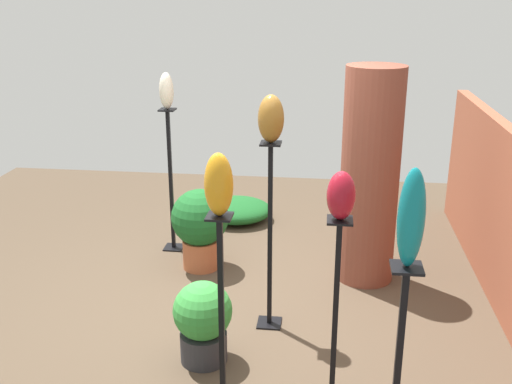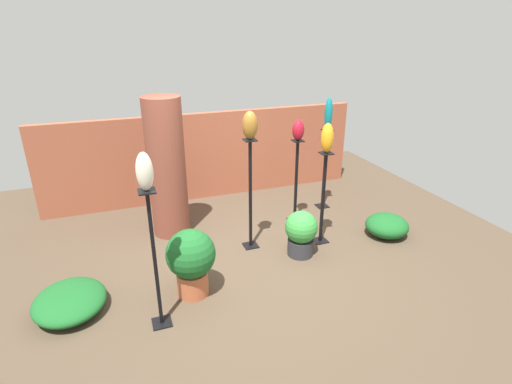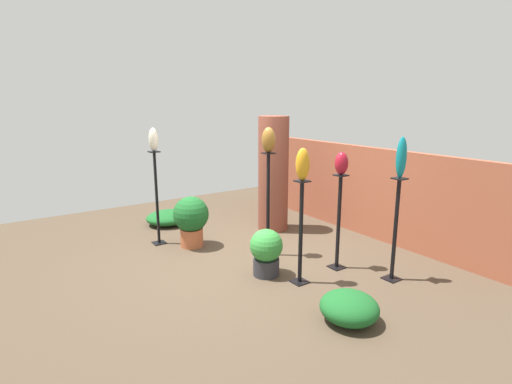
{
  "view_description": "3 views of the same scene",
  "coord_description": "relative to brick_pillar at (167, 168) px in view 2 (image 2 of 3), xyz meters",
  "views": [
    {
      "loc": [
        4.54,
        0.87,
        2.68
      ],
      "look_at": [
        0.13,
        0.33,
        1.17
      ],
      "focal_mm": 42.0,
      "sensor_mm": 36.0,
      "label": 1
    },
    {
      "loc": [
        -1.5,
        -4.26,
        2.93
      ],
      "look_at": [
        0.09,
        0.09,
        0.99
      ],
      "focal_mm": 28.0,
      "sensor_mm": 36.0,
      "label": 2
    },
    {
      "loc": [
        4.78,
        -2.96,
        2.32
      ],
      "look_at": [
        0.13,
        0.23,
        1.01
      ],
      "focal_mm": 28.0,
      "sensor_mm": 36.0,
      "label": 3
    }
  ],
  "objects": [
    {
      "name": "ground_plane",
      "position": [
        0.84,
        -1.27,
        -1.02
      ],
      "size": [
        8.0,
        8.0,
        0.0
      ],
      "primitive_type": "plane",
      "color": "#4C3D2D"
    },
    {
      "name": "pedestal_ruby",
      "position": [
        1.92,
        -0.31,
        -0.41
      ],
      "size": [
        0.2,
        0.2,
        1.34
      ],
      "color": "black",
      "rests_on": "ground"
    },
    {
      "name": "pedestal_bronze",
      "position": [
        0.98,
        -0.83,
        -0.29
      ],
      "size": [
        0.2,
        0.2,
        1.57
      ],
      "color": "black",
      "rests_on": "ground"
    },
    {
      "name": "art_vase_amber",
      "position": [
        1.99,
        -1.05,
        0.53
      ],
      "size": [
        0.16,
        0.18,
        0.4
      ],
      "primitive_type": "ellipsoid",
      "color": "orange",
      "rests_on": "pedestal_amber"
    },
    {
      "name": "foliage_bed_east",
      "position": [
        -1.35,
        -1.47,
        -0.9
      ],
      "size": [
        0.78,
        0.85,
        0.26
      ],
      "primitive_type": "ellipsoid",
      "color": "#195923",
      "rests_on": "ground"
    },
    {
      "name": "potted_plant_back_center",
      "position": [
        1.55,
        -1.27,
        -0.68
      ],
      "size": [
        0.44,
        0.44,
        0.64
      ],
      "color": "#2D2D33",
      "rests_on": "ground"
    },
    {
      "name": "foliage_bed_west",
      "position": [
        3.01,
        -1.23,
        -0.86
      ],
      "size": [
        0.64,
        0.62,
        0.33
      ],
      "primitive_type": "ellipsoid",
      "color": "#195923",
      "rests_on": "ground"
    },
    {
      "name": "pedestal_teal",
      "position": [
        2.61,
        0.02,
        -0.39
      ],
      "size": [
        0.2,
        0.2,
        1.37
      ],
      "color": "black",
      "rests_on": "ground"
    },
    {
      "name": "brick_pillar",
      "position": [
        0.0,
        0.0,
        0.0
      ],
      "size": [
        0.54,
        0.54,
        2.05
      ],
      "primitive_type": "cylinder",
      "color": "brown",
      "rests_on": "ground"
    },
    {
      "name": "pedestal_ivory",
      "position": [
        -0.44,
        -2.02,
        -0.31
      ],
      "size": [
        0.2,
        0.2,
        1.53
      ],
      "color": "black",
      "rests_on": "ground"
    },
    {
      "name": "art_vase_ivory",
      "position": [
        -0.44,
        -2.02,
        0.69
      ],
      "size": [
        0.16,
        0.14,
        0.37
      ],
      "primitive_type": "ellipsoid",
      "color": "beige",
      "rests_on": "pedestal_ivory"
    },
    {
      "name": "art_vase_bronze",
      "position": [
        0.98,
        -0.83,
        0.73
      ],
      "size": [
        0.2,
        0.2,
        0.37
      ],
      "primitive_type": "ellipsoid",
      "color": "brown",
      "rests_on": "pedestal_bronze"
    },
    {
      "name": "pedestal_amber",
      "position": [
        1.99,
        -1.05,
        -0.4
      ],
      "size": [
        0.2,
        0.2,
        1.35
      ],
      "color": "black",
      "rests_on": "ground"
    },
    {
      "name": "potted_plant_mid_right",
      "position": [
        -0.02,
        -1.63,
        -0.55
      ],
      "size": [
        0.57,
        0.57,
        0.82
      ],
      "color": "#B25B38",
      "rests_on": "ground"
    },
    {
      "name": "brick_wall_back",
      "position": [
        0.84,
        1.16,
        -0.25
      ],
      "size": [
        5.6,
        0.12,
        1.54
      ],
      "primitive_type": "cube",
      "color": "#9E5138",
      "rests_on": "ground"
    },
    {
      "name": "art_vase_ruby",
      "position": [
        1.92,
        -0.31,
        0.47
      ],
      "size": [
        0.18,
        0.18,
        0.31
      ],
      "primitive_type": "ellipsoid",
      "color": "maroon",
      "rests_on": "pedestal_ruby"
    },
    {
      "name": "art_vase_teal",
      "position": [
        2.61,
        0.02,
        0.6
      ],
      "size": [
        0.13,
        0.13,
        0.52
      ],
      "primitive_type": "ellipsoid",
      "color": "#0F727A",
      "rests_on": "pedestal_teal"
    }
  ]
}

